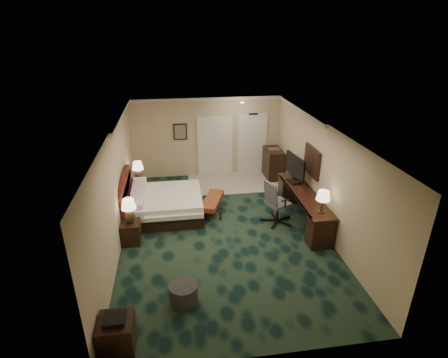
{
  "coord_description": "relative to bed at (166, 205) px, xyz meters",
  "views": [
    {
      "loc": [
        -1.09,
        -7.57,
        4.85
      ],
      "look_at": [
        0.11,
        0.6,
        1.19
      ],
      "focal_mm": 28.0,
      "sensor_mm": 36.0,
      "label": 1
    }
  ],
  "objects": [
    {
      "name": "desk",
      "position": [
        3.6,
        -0.86,
        0.1
      ],
      "size": [
        0.61,
        2.83,
        0.82
      ],
      "primitive_type": "cube",
      "color": "black",
      "rests_on": "ground"
    },
    {
      "name": "nightstand_far",
      "position": [
        -0.83,
        1.12,
        -0.03
      ],
      "size": [
        0.44,
        0.5,
        0.55
      ],
      "primitive_type": "cube",
      "color": "black",
      "rests_on": "ground"
    },
    {
      "name": "desk_chair",
      "position": [
        2.93,
        -0.82,
        0.3
      ],
      "size": [
        0.9,
        0.88,
        1.22
      ],
      "primitive_type": null,
      "rotation": [
        0.0,
        0.0,
        0.37
      ],
      "color": "#434347",
      "rests_on": "ground"
    },
    {
      "name": "lamp_far",
      "position": [
        -0.79,
        1.16,
        0.55
      ],
      "size": [
        0.38,
        0.38,
        0.62
      ],
      "primitive_type": null,
      "rotation": [
        0.0,
        0.0,
        0.17
      ],
      "color": "#32220F",
      "rests_on": "nightstand_far"
    },
    {
      "name": "floor",
      "position": [
        1.43,
        -1.08,
        -0.31
      ],
      "size": [
        5.0,
        7.5,
        0.0
      ],
      "primitive_type": "cube",
      "color": "black",
      "rests_on": "ground"
    },
    {
      "name": "desk_lamp",
      "position": [
        3.64,
        -1.89,
        0.79
      ],
      "size": [
        0.41,
        0.41,
        0.57
      ],
      "primitive_type": null,
      "rotation": [
        0.0,
        0.0,
        -0.32
      ],
      "color": "#32220F",
      "rests_on": "desk"
    },
    {
      "name": "closet_doors",
      "position": [
        1.68,
        2.63,
        0.74
      ],
      "size": [
        1.2,
        0.06,
        2.1
      ],
      "primitive_type": "cube",
      "color": "beige",
      "rests_on": "ground"
    },
    {
      "name": "wall_art",
      "position": [
        0.53,
        2.63,
        1.29
      ],
      "size": [
        0.45,
        0.06,
        0.55
      ],
      "primitive_type": "cube",
      "color": "#4B6C59",
      "rests_on": "wall_back"
    },
    {
      "name": "ceiling",
      "position": [
        1.43,
        -1.08,
        2.39
      ],
      "size": [
        5.0,
        7.5,
        0.0
      ],
      "primitive_type": "cube",
      "color": "white",
      "rests_on": "wall_back"
    },
    {
      "name": "wall_front",
      "position": [
        1.43,
        -4.83,
        1.04
      ],
      "size": [
        5.0,
        0.0,
        2.7
      ],
      "primitive_type": "cube",
      "color": "beige",
      "rests_on": "ground"
    },
    {
      "name": "side_table",
      "position": [
        -0.77,
        -4.33,
        -0.01
      ],
      "size": [
        0.55,
        0.55,
        0.6
      ],
      "primitive_type": "cube",
      "color": "black",
      "rests_on": "ground"
    },
    {
      "name": "tv",
      "position": [
        3.57,
        -0.13,
        0.9
      ],
      "size": [
        0.23,
        1.0,
        0.78
      ],
      "primitive_type": "cube",
      "rotation": [
        0.0,
        0.0,
        0.15
      ],
      "color": "black",
      "rests_on": "desk"
    },
    {
      "name": "bed_bench",
      "position": [
        1.28,
        -0.01,
        -0.1
      ],
      "size": [
        0.81,
        1.28,
        0.41
      ],
      "primitive_type": "cube",
      "rotation": [
        0.0,
        0.0,
        -0.35
      ],
      "color": "maroon",
      "rests_on": "ground"
    },
    {
      "name": "tile_patch",
      "position": [
        2.33,
        1.82,
        -0.3
      ],
      "size": [
        3.2,
        1.7,
        0.01
      ],
      "primitive_type": "cube",
      "color": "#B8AEA4",
      "rests_on": "ground"
    },
    {
      "name": "wall_mirror",
      "position": [
        3.89,
        -0.48,
        1.24
      ],
      "size": [
        0.05,
        0.95,
        0.75
      ],
      "primitive_type": "cube",
      "color": "white",
      "rests_on": "wall_right"
    },
    {
      "name": "ottoman",
      "position": [
        0.33,
        -3.43,
        -0.11
      ],
      "size": [
        0.56,
        0.56,
        0.39
      ],
      "primitive_type": "cylinder",
      "rotation": [
        0.0,
        0.0,
        -0.03
      ],
      "color": "#333333",
      "rests_on": "ground"
    },
    {
      "name": "crown_molding",
      "position": [
        1.43,
        -1.08,
        2.34
      ],
      "size": [
        5.0,
        7.5,
        0.1
      ],
      "primitive_type": null,
      "color": "silver",
      "rests_on": "wall_back"
    },
    {
      "name": "minibar",
      "position": [
        3.62,
        2.12,
        0.19
      ],
      "size": [
        0.53,
        0.95,
        1.0
      ],
      "primitive_type": "cube",
      "color": "black",
      "rests_on": "ground"
    },
    {
      "name": "bed",
      "position": [
        0.0,
        0.0,
        0.0
      ],
      "size": [
        1.94,
        1.8,
        0.62
      ],
      "primitive_type": "cube",
      "color": "white",
      "rests_on": "ground"
    },
    {
      "name": "nightstand_near",
      "position": [
        -0.83,
        -1.23,
        -0.04
      ],
      "size": [
        0.43,
        0.5,
        0.54
      ],
      "primitive_type": "cube",
      "color": "black",
      "rests_on": "ground"
    },
    {
      "name": "wall_left",
      "position": [
        -1.07,
        -1.08,
        1.04
      ],
      "size": [
        0.0,
        7.5,
        2.7
      ],
      "primitive_type": "cube",
      "color": "beige",
      "rests_on": "ground"
    },
    {
      "name": "headboard",
      "position": [
        -1.01,
        -0.08,
        0.39
      ],
      "size": [
        0.12,
        2.0,
        1.4
      ],
      "primitive_type": null,
      "color": "#431312",
      "rests_on": "ground"
    },
    {
      "name": "entry_door",
      "position": [
        2.98,
        2.64,
        0.74
      ],
      "size": [
        1.02,
        0.06,
        2.18
      ],
      "primitive_type": "cube",
      "color": "silver",
      "rests_on": "ground"
    },
    {
      "name": "wall_right",
      "position": [
        3.93,
        -1.08,
        1.04
      ],
      "size": [
        0.0,
        7.5,
        2.7
      ],
      "primitive_type": "cube",
      "color": "beige",
      "rests_on": "ground"
    },
    {
      "name": "wall_back",
      "position": [
        1.43,
        2.67,
        1.04
      ],
      "size": [
        5.0,
        0.0,
        2.7
      ],
      "primitive_type": "cube",
      "color": "beige",
      "rests_on": "ground"
    },
    {
      "name": "lamp_near",
      "position": [
        -0.81,
        -1.27,
        0.55
      ],
      "size": [
        0.37,
        0.37,
        0.64
      ],
      "primitive_type": null,
      "rotation": [
        0.0,
        0.0,
        -0.1
      ],
      "color": "#32220F",
      "rests_on": "nightstand_near"
    }
  ]
}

